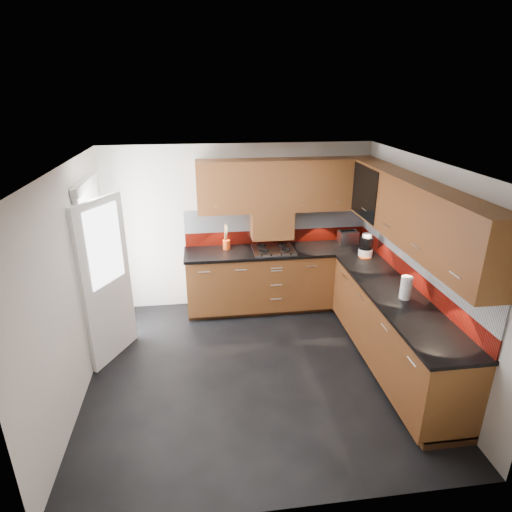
{
  "coord_description": "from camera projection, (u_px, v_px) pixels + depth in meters",
  "views": [
    {
      "loc": [
        -0.56,
        -4.16,
        3.12
      ],
      "look_at": [
        0.09,
        0.65,
        1.19
      ],
      "focal_mm": 30.0,
      "sensor_mm": 36.0,
      "label": 1
    }
  ],
  "objects": [
    {
      "name": "room",
      "position": [
        256.0,
        252.0,
        4.49
      ],
      "size": [
        4.0,
        3.8,
        2.64
      ],
      "color": "black"
    },
    {
      "name": "base_cabinets",
      "position": [
        328.0,
        303.0,
        5.68
      ],
      "size": [
        2.7,
        3.2,
        0.95
      ],
      "color": "brown",
      "rests_on": "room"
    },
    {
      "name": "countertop",
      "position": [
        330.0,
        271.0,
        5.49
      ],
      "size": [
        2.72,
        3.22,
        0.04
      ],
      "color": "black",
      "rests_on": "base_cabinets"
    },
    {
      "name": "backsplash",
      "position": [
        343.0,
        243.0,
        5.61
      ],
      "size": [
        2.7,
        3.2,
        0.54
      ],
      "color": "maroon",
      "rests_on": "countertop"
    },
    {
      "name": "upper_cabinets",
      "position": [
        347.0,
        199.0,
        5.24
      ],
      "size": [
        2.5,
        3.2,
        0.72
      ],
      "color": "brown",
      "rests_on": "room"
    },
    {
      "name": "extractor_hood",
      "position": [
        272.0,
        224.0,
        6.14
      ],
      "size": [
        0.6,
        0.33,
        0.4
      ],
      "primitive_type": "cube",
      "color": "brown",
      "rests_on": "room"
    },
    {
      "name": "glass_cabinet",
      "position": [
        375.0,
        190.0,
        5.55
      ],
      "size": [
        0.32,
        0.8,
        0.66
      ],
      "color": "black",
      "rests_on": "room"
    },
    {
      "name": "back_door",
      "position": [
        101.0,
        273.0,
        5.13
      ],
      "size": [
        0.42,
        1.19,
        2.04
      ],
      "color": "white",
      "rests_on": "room"
    },
    {
      "name": "gas_hob",
      "position": [
        273.0,
        249.0,
        6.1
      ],
      "size": [
        0.59,
        0.52,
        0.05
      ],
      "color": "silver",
      "rests_on": "countertop"
    },
    {
      "name": "utensil_pot",
      "position": [
        226.0,
        243.0,
        6.13
      ],
      "size": [
        0.11,
        0.11,
        0.38
      ],
      "color": "#EB4A16",
      "rests_on": "countertop"
    },
    {
      "name": "toaster",
      "position": [
        348.0,
        237.0,
        6.33
      ],
      "size": [
        0.29,
        0.19,
        0.2
      ],
      "color": "silver",
      "rests_on": "countertop"
    },
    {
      "name": "food_processor",
      "position": [
        366.0,
        246.0,
        5.85
      ],
      "size": [
        0.19,
        0.19,
        0.32
      ],
      "color": "white",
      "rests_on": "countertop"
    },
    {
      "name": "paper_towel",
      "position": [
        406.0,
        288.0,
        4.68
      ],
      "size": [
        0.16,
        0.16,
        0.26
      ],
      "primitive_type": "cylinder",
      "rotation": [
        0.0,
        0.0,
        -0.31
      ],
      "color": "white",
      "rests_on": "countertop"
    },
    {
      "name": "orange_cloth",
      "position": [
        365.0,
        257.0,
        5.83
      ],
      "size": [
        0.14,
        0.13,
        0.01
      ],
      "primitive_type": "cube",
      "rotation": [
        0.0,
        0.0,
        0.12
      ],
      "color": "#DB5218",
      "rests_on": "countertop"
    }
  ]
}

